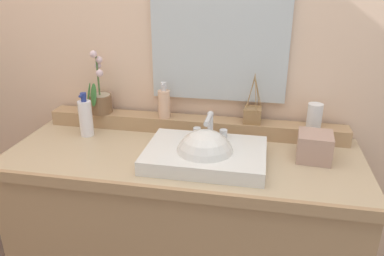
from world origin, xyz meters
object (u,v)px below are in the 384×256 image
soap_dispenser (164,103)px  lotion_bottle (86,117)px  potted_plant (100,98)px  reed_diffuser (253,115)px  sink_basin (205,157)px  tissue_box (314,147)px  tumbler_cup (315,115)px

soap_dispenser → lotion_bottle: bearing=-161.5°
potted_plant → soap_dispenser: (0.31, -0.01, -0.00)m
reed_diffuser → sink_basin: bearing=-119.4°
potted_plant → soap_dispenser: size_ratio=1.79×
potted_plant → tissue_box: (0.96, -0.17, -0.08)m
soap_dispenser → lotion_bottle: soap_dispenser is taller
potted_plant → tissue_box: potted_plant is taller
sink_basin → reed_diffuser: reed_diffuser is taller
potted_plant → tissue_box: 0.98m
potted_plant → tissue_box: size_ratio=2.28×
soap_dispenser → sink_basin: bearing=-49.3°
tissue_box → tumbler_cup: bearing=86.7°
reed_diffuser → tissue_box: 0.31m
potted_plant → reed_diffuser: potted_plant is taller
tumbler_cup → tissue_box: bearing=-93.3°
potted_plant → lotion_bottle: size_ratio=1.48×
sink_basin → tissue_box: size_ratio=3.56×
sink_basin → tissue_box: sink_basin is taller
soap_dispenser → reed_diffuser: bearing=2.6°
tumbler_cup → reed_diffuser: reed_diffuser is taller
tumbler_cup → reed_diffuser: 0.26m
soap_dispenser → potted_plant: bearing=178.8°
soap_dispenser → reed_diffuser: size_ratio=0.75×
reed_diffuser → lotion_bottle: reed_diffuser is taller
tissue_box → sink_basin: bearing=-165.4°
soap_dispenser → lotion_bottle: size_ratio=0.83×
tumbler_cup → soap_dispenser: bearing=-178.8°
soap_dispenser → lotion_bottle: (-0.33, -0.11, -0.05)m
soap_dispenser → tumbler_cup: 0.66m
reed_diffuser → lotion_bottle: size_ratio=1.11×
soap_dispenser → lotion_bottle: 0.36m
potted_plant → tumbler_cup: (0.97, 0.01, -0.02)m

